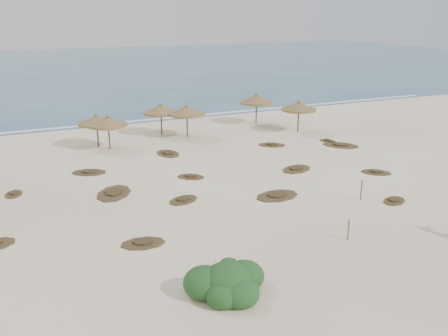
{
  "coord_description": "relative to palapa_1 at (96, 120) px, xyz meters",
  "views": [
    {
      "loc": [
        -13.03,
        -20.49,
        10.32
      ],
      "look_at": [
        -1.22,
        5.0,
        1.36
      ],
      "focal_mm": 40.0,
      "sensor_mm": 36.0,
      "label": 1
    }
  ],
  "objects": [
    {
      "name": "ground",
      "position": [
        6.08,
        -18.06,
        -2.11
      ],
      "size": [
        160.0,
        160.0,
        0.0
      ],
      "primitive_type": "plane",
      "color": "#F7EECB",
      "rests_on": "ground"
    },
    {
      "name": "ocean",
      "position": [
        6.08,
        56.94,
        -2.11
      ],
      "size": [
        200.0,
        100.0,
        0.01
      ],
      "primitive_type": "cube",
      "color": "navy",
      "rests_on": "ground"
    },
    {
      "name": "foam_line",
      "position": [
        6.08,
        7.94,
        -2.11
      ],
      "size": [
        70.0,
        0.6,
        0.01
      ],
      "primitive_type": "cube",
      "color": "white",
      "rests_on": "ground"
    },
    {
      "name": "palapa_1",
      "position": [
        0.0,
        0.0,
        0.0
      ],
      "size": [
        3.15,
        3.15,
        2.72
      ],
      "rotation": [
        0.0,
        0.0,
        -0.09
      ],
      "color": "brown",
      "rests_on": "ground"
    },
    {
      "name": "palapa_2",
      "position": [
        0.66,
        -1.08,
        0.02
      ],
      "size": [
        3.19,
        3.19,
        2.75
      ],
      "rotation": [
        0.0,
        0.0,
        0.09
      ],
      "color": "brown",
      "rests_on": "ground"
    },
    {
      "name": "palapa_3",
      "position": [
        5.76,
        1.67,
        0.06
      ],
      "size": [
        3.65,
        3.65,
        2.8
      ],
      "rotation": [
        0.0,
        0.0,
        0.26
      ],
      "color": "brown",
      "rests_on": "ground"
    },
    {
      "name": "palapa_4",
      "position": [
        7.48,
        0.02,
        0.11
      ],
      "size": [
        3.3,
        3.3,
        2.86
      ],
      "rotation": [
        0.0,
        0.0,
        -0.08
      ],
      "color": "brown",
      "rests_on": "ground"
    },
    {
      "name": "palapa_5",
      "position": [
        15.23,
        2.14,
        0.17
      ],
      "size": [
        3.88,
        3.88,
        2.94
      ],
      "rotation": [
        0.0,
        0.0,
        0.28
      ],
      "color": "brown",
      "rests_on": "ground"
    },
    {
      "name": "palapa_6",
      "position": [
        17.04,
        -2.27,
        0.12
      ],
      "size": [
        3.09,
        3.09,
        2.88
      ],
      "rotation": [
        0.0,
        0.0,
        0.01
      ],
      "color": "brown",
      "rests_on": "ground"
    },
    {
      "name": "fence_post_near",
      "position": [
        7.24,
        -21.71,
        -1.59
      ],
      "size": [
        0.1,
        0.1,
        1.03
      ],
      "primitive_type": "cylinder",
      "rotation": [
        0.0,
        0.0,
        0.33
      ],
      "color": "#716554",
      "rests_on": "ground"
    },
    {
      "name": "fence_post_far",
      "position": [
        11.16,
        -17.88,
        -1.52
      ],
      "size": [
        0.1,
        0.1,
        1.19
      ],
      "primitive_type": "cylinder",
      "rotation": [
        0.0,
        0.0,
        0.16
      ],
      "color": "#716554",
      "rests_on": "ground"
    },
    {
      "name": "bush",
      "position": [
        0.14,
        -23.53,
        -1.63
      ],
      "size": [
        3.24,
        2.85,
        1.45
      ],
      "rotation": [
        0.0,
        0.0,
        -0.26
      ],
      "color": "#255123",
      "rests_on": "ground"
    },
    {
      "name": "scrub_1",
      "position": [
        -1.32,
        -11.01,
        -2.06
      ],
      "size": [
        3.06,
        3.44,
        0.16
      ],
      "rotation": [
        0.0,
        0.0,
        1.06
      ],
      "color": "#4F3C23",
      "rests_on": "ground"
    },
    {
      "name": "scrub_2",
      "position": [
        2.0,
        -13.74,
        -2.06
      ],
      "size": [
        2.28,
        1.98,
        0.16
      ],
      "rotation": [
        0.0,
        0.0,
        0.47
      ],
      "color": "#4F3C23",
      "rests_on": "ground"
    },
    {
      "name": "scrub_3",
      "position": [
        10.93,
        -11.57,
        -2.06
      ],
      "size": [
        2.79,
        2.32,
        0.16
      ],
      "rotation": [
        0.0,
        0.0,
        0.38
      ],
      "color": "#4F3C23",
      "rests_on": "ground"
    },
    {
      "name": "scrub_4",
      "position": [
        15.33,
        -14.37,
        -2.06
      ],
      "size": [
        2.3,
        2.25,
        0.16
      ],
      "rotation": [
        0.0,
        0.0,
        2.4
      ],
      "color": "#4F3C23",
      "rests_on": "ground"
    },
    {
      "name": "scrub_5",
      "position": [
        17.49,
        -7.8,
        -2.06
      ],
      "size": [
        3.27,
        3.39,
        0.16
      ],
      "rotation": [
        0.0,
        0.0,
        2.28
      ],
      "color": "#4F3C23",
      "rests_on": "ground"
    },
    {
      "name": "scrub_6",
      "position": [
        -1.91,
        -6.41,
        -2.06
      ],
      "size": [
        2.69,
        2.31,
        0.16
      ],
      "rotation": [
        0.0,
        0.0,
        2.7
      ],
      "color": "#4F3C23",
      "rests_on": "ground"
    },
    {
      "name": "scrub_7",
      "position": [
        12.59,
        -5.42,
        -2.06
      ],
      "size": [
        2.58,
        2.35,
        0.16
      ],
      "rotation": [
        0.0,
        0.0,
        2.57
      ],
      "color": "#4F3C23",
      "rests_on": "ground"
    },
    {
      "name": "scrub_8",
      "position": [
        -6.66,
        -8.7,
        -2.06
      ],
      "size": [
        1.31,
        1.69,
        0.16
      ],
      "rotation": [
        0.0,
        0.0,
        1.32
      ],
      "color": "#4F3C23",
      "rests_on": "ground"
    },
    {
      "name": "scrub_9",
      "position": [
        7.16,
        -15.38,
        -2.06
      ],
      "size": [
        2.9,
        2.08,
        0.16
      ],
      "rotation": [
        0.0,
        0.0,
        0.12
      ],
      "color": "#4F3C23",
      "rests_on": "ground"
    },
    {
      "name": "scrub_10",
      "position": [
        17.38,
        -6.24,
        -2.06
      ],
      "size": [
        1.44,
        1.72,
        0.16
      ],
      "rotation": [
        0.0,
        0.0,
        1.96
      ],
      "color": "#4F3C23",
      "rests_on": "ground"
    },
    {
      "name": "scrub_11",
      "position": [
        -1.6,
        -18.09,
        -2.06
      ],
      "size": [
        2.25,
        1.66,
        0.16
      ],
      "rotation": [
        0.0,
        0.0,
        2.98
      ],
      "color": "#4F3C23",
      "rests_on": "ground"
    },
    {
      "name": "scrub_12",
      "position": [
        12.73,
        -18.85,
        -2.06
      ],
      "size": [
        1.98,
        1.71,
        0.16
      ],
      "rotation": [
        0.0,
        0.0,
        0.46
      ],
      "color": "#4F3C23",
      "rests_on": "ground"
    },
    {
      "name": "scrub_13",
      "position": [
        3.87,
        -10.09,
        -2.06
      ],
      "size": [
        2.13,
        2.02,
        0.16
      ],
      "rotation": [
        0.0,
        0.0,
        2.48
      ],
      "color": "#4F3C23",
      "rests_on": "ground"
    },
    {
      "name": "scrub_14",
      "position": [
        4.28,
        -4.32,
        -2.06
      ],
      "size": [
        1.76,
        2.51,
        0.16
      ],
      "rotation": [
        0.0,
        0.0,
        1.66
      ],
      "color": "#4F3C23",
      "rests_on": "ground"
    }
  ]
}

